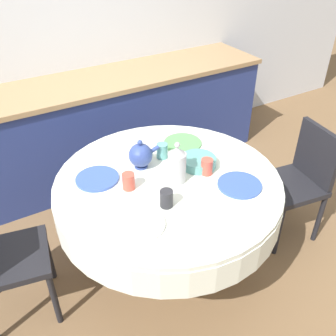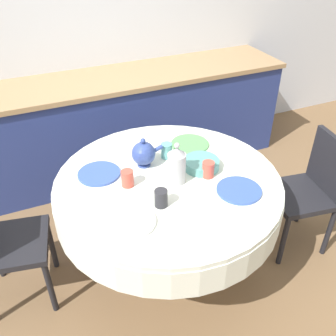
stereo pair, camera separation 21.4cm
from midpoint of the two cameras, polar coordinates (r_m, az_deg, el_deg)
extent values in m
plane|color=brown|center=(2.70, 2.34, -14.72)|extent=(12.00, 12.00, 0.00)
cube|color=silver|center=(3.40, -10.19, 21.46)|extent=(7.00, 0.05, 2.60)
cube|color=navy|center=(3.41, -7.21, 5.99)|extent=(3.20, 0.60, 0.86)
cube|color=#A37F56|center=(3.22, -7.80, 13.02)|extent=(3.24, 0.64, 0.04)
cylinder|color=brown|center=(2.69, 2.35, -14.45)|extent=(0.44, 0.44, 0.04)
cylinder|color=brown|center=(2.49, 2.50, -10.37)|extent=(0.11, 0.11, 0.50)
cylinder|color=silver|center=(2.26, 2.72, -4.26)|extent=(1.34, 1.34, 0.18)
cylinder|color=silver|center=(2.20, 2.79, -2.13)|extent=(1.33, 1.33, 0.03)
cube|color=black|center=(2.77, 21.48, -3.95)|extent=(0.46, 0.46, 0.04)
cube|color=black|center=(2.75, 25.55, 0.38)|extent=(0.09, 0.38, 0.40)
cylinder|color=black|center=(2.72, 19.38, -10.62)|extent=(0.04, 0.04, 0.41)
cylinder|color=black|center=(2.92, 15.83, -6.01)|extent=(0.04, 0.04, 0.41)
cylinder|color=black|center=(2.90, 25.31, -8.87)|extent=(0.04, 0.04, 0.41)
cylinder|color=black|center=(3.10, 21.53, -4.69)|extent=(0.04, 0.04, 0.41)
cube|color=black|center=(2.38, -20.16, -10.94)|extent=(0.47, 0.47, 0.04)
cylinder|color=black|center=(2.64, -15.09, -11.31)|extent=(0.04, 0.04, 0.41)
cylinder|color=black|center=(2.40, -14.99, -17.30)|extent=(0.04, 0.04, 0.41)
cylinder|color=white|center=(1.90, -2.40, -8.32)|extent=(0.25, 0.25, 0.01)
cylinder|color=#28282D|center=(1.97, 2.04, -4.73)|extent=(0.07, 0.07, 0.10)
cylinder|color=#3856AD|center=(2.15, 13.60, -3.42)|extent=(0.25, 0.25, 0.01)
cylinder|color=#CC4C3D|center=(2.21, 8.91, -0.31)|extent=(0.07, 0.07, 0.10)
cylinder|color=#3856AD|center=(2.24, -7.80, -0.94)|extent=(0.25, 0.25, 0.01)
cylinder|color=#CC4C3D|center=(2.11, -3.34, -1.69)|extent=(0.07, 0.07, 0.10)
cylinder|color=#5BA85B|center=(2.52, 5.79, 3.58)|extent=(0.25, 0.25, 0.01)
cylinder|color=#5BA39E|center=(2.36, 2.39, 2.58)|extent=(0.07, 0.07, 0.10)
cylinder|color=#B2B2B7|center=(2.12, 4.20, -0.11)|extent=(0.11, 0.11, 0.18)
cone|color=#B2B2B7|center=(2.06, 4.34, 2.47)|extent=(0.10, 0.10, 0.04)
sphere|color=#B2B2B7|center=(2.04, 4.38, 3.35)|extent=(0.03, 0.03, 0.03)
cylinder|color=#33478E|center=(2.30, -1.04, 0.49)|extent=(0.08, 0.08, 0.01)
sphere|color=#33478E|center=(2.26, -1.06, 2.15)|extent=(0.15, 0.15, 0.15)
cylinder|color=#33478E|center=(2.28, 0.92, 2.77)|extent=(0.08, 0.03, 0.05)
sphere|color=#33478E|center=(2.21, -1.08, 4.09)|extent=(0.03, 0.03, 0.03)
cylinder|color=#569993|center=(2.29, 7.78, 0.54)|extent=(0.22, 0.22, 0.06)
camera|label=1|loc=(0.11, -87.14, 1.99)|focal=40.00mm
camera|label=2|loc=(0.11, 92.86, -1.99)|focal=40.00mm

